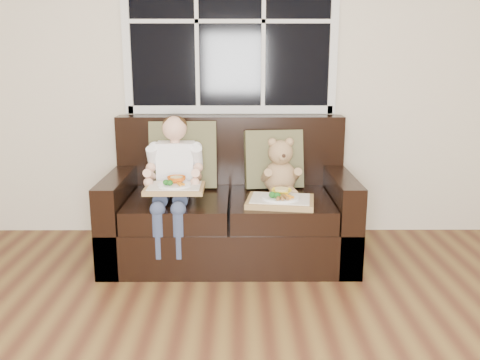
{
  "coord_description": "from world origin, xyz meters",
  "views": [
    {
      "loc": [
        -0.08,
        -1.48,
        1.39
      ],
      "look_at": [
        -0.07,
        1.85,
        0.58
      ],
      "focal_mm": 38.0,
      "sensor_mm": 36.0,
      "label": 1
    }
  ],
  "objects_px": {
    "child": "(174,170)",
    "teddy_bear": "(280,170)",
    "tray_right": "(280,200)",
    "loveseat": "(230,211)",
    "tray_left": "(175,187)"
  },
  "relations": [
    {
      "from": "tray_right",
      "to": "teddy_bear",
      "type": "bearing_deg",
      "value": 94.42
    },
    {
      "from": "loveseat",
      "to": "teddy_bear",
      "type": "relative_size",
      "value": 4.16
    },
    {
      "from": "tray_right",
      "to": "tray_left",
      "type": "bearing_deg",
      "value": -170.6
    },
    {
      "from": "child",
      "to": "tray_left",
      "type": "height_order",
      "value": "child"
    },
    {
      "from": "child",
      "to": "tray_right",
      "type": "height_order",
      "value": "child"
    },
    {
      "from": "teddy_bear",
      "to": "tray_left",
      "type": "relative_size",
      "value": 1.08
    },
    {
      "from": "teddy_bear",
      "to": "tray_left",
      "type": "xyz_separation_m",
      "value": [
        -0.71,
        -0.31,
        -0.04
      ]
    },
    {
      "from": "loveseat",
      "to": "tray_right",
      "type": "height_order",
      "value": "loveseat"
    },
    {
      "from": "loveseat",
      "to": "tray_left",
      "type": "xyz_separation_m",
      "value": [
        -0.35,
        -0.31,
        0.26
      ]
    },
    {
      "from": "tray_left",
      "to": "tray_right",
      "type": "distance_m",
      "value": 0.69
    },
    {
      "from": "loveseat",
      "to": "tray_left",
      "type": "distance_m",
      "value": 0.54
    },
    {
      "from": "teddy_bear",
      "to": "tray_left",
      "type": "bearing_deg",
      "value": -163.9
    },
    {
      "from": "child",
      "to": "tray_right",
      "type": "bearing_deg",
      "value": -14.16
    },
    {
      "from": "child",
      "to": "teddy_bear",
      "type": "distance_m",
      "value": 0.74
    },
    {
      "from": "child",
      "to": "tray_left",
      "type": "xyz_separation_m",
      "value": [
        0.03,
        -0.19,
        -0.07
      ]
    }
  ]
}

